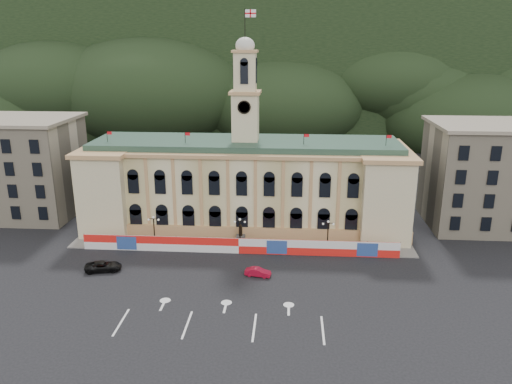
# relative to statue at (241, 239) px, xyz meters

# --- Properties ---
(ground) EXTENTS (260.00, 260.00, 0.00)m
(ground) POSITION_rel_statue_xyz_m (0.00, -18.00, -1.19)
(ground) COLOR black
(ground) RESTS_ON ground
(lane_markings) EXTENTS (26.00, 10.00, 0.02)m
(lane_markings) POSITION_rel_statue_xyz_m (0.00, -23.00, -1.18)
(lane_markings) COLOR white
(lane_markings) RESTS_ON ground
(hill_ridge) EXTENTS (230.00, 80.00, 64.00)m
(hill_ridge) POSITION_rel_statue_xyz_m (0.03, 103.99, 18.30)
(hill_ridge) COLOR black
(hill_ridge) RESTS_ON ground
(city_hall) EXTENTS (56.20, 17.60, 37.10)m
(city_hall) POSITION_rel_statue_xyz_m (0.00, 9.63, 6.66)
(city_hall) COLOR beige
(city_hall) RESTS_ON ground
(side_building_left) EXTENTS (21.00, 17.00, 18.60)m
(side_building_left) POSITION_rel_statue_xyz_m (-43.00, 12.93, 8.14)
(side_building_left) COLOR #C1B195
(side_building_left) RESTS_ON ground
(side_building_right) EXTENTS (21.00, 17.00, 18.60)m
(side_building_right) POSITION_rel_statue_xyz_m (43.00, 12.93, 8.14)
(side_building_right) COLOR #C1B195
(side_building_right) RESTS_ON ground
(hoarding_fence) EXTENTS (50.00, 0.44, 2.50)m
(hoarding_fence) POSITION_rel_statue_xyz_m (0.06, -2.93, 0.06)
(hoarding_fence) COLOR red
(hoarding_fence) RESTS_ON ground
(pavement) EXTENTS (56.00, 5.50, 0.16)m
(pavement) POSITION_rel_statue_xyz_m (0.00, -0.25, -1.11)
(pavement) COLOR slate
(pavement) RESTS_ON ground
(statue) EXTENTS (1.40, 1.40, 3.72)m
(statue) POSITION_rel_statue_xyz_m (0.00, 0.00, 0.00)
(statue) COLOR #595651
(statue) RESTS_ON ground
(lamp_left) EXTENTS (1.96, 0.44, 5.15)m
(lamp_left) POSITION_rel_statue_xyz_m (-14.00, -1.00, 1.89)
(lamp_left) COLOR black
(lamp_left) RESTS_ON ground
(lamp_center) EXTENTS (1.96, 0.44, 5.15)m
(lamp_center) POSITION_rel_statue_xyz_m (0.00, -1.00, 1.89)
(lamp_center) COLOR black
(lamp_center) RESTS_ON ground
(lamp_right) EXTENTS (1.96, 0.44, 5.15)m
(lamp_right) POSITION_rel_statue_xyz_m (14.00, -1.00, 1.89)
(lamp_right) COLOR black
(lamp_right) RESTS_ON ground
(red_sedan) EXTENTS (2.46, 4.12, 1.23)m
(red_sedan) POSITION_rel_statue_xyz_m (3.54, -10.72, -0.57)
(red_sedan) COLOR #A10B23
(red_sedan) RESTS_ON ground
(black_suv) EXTENTS (4.51, 6.15, 1.44)m
(black_suv) POSITION_rel_statue_xyz_m (-19.09, -10.58, -0.47)
(black_suv) COLOR black
(black_suv) RESTS_ON ground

